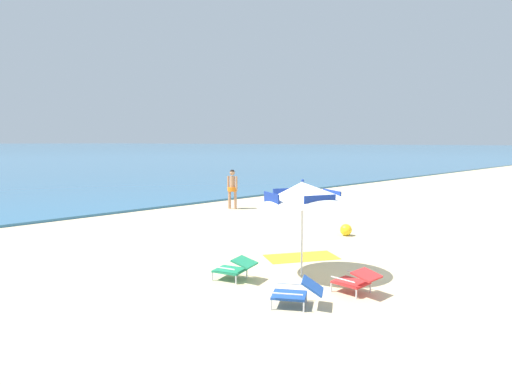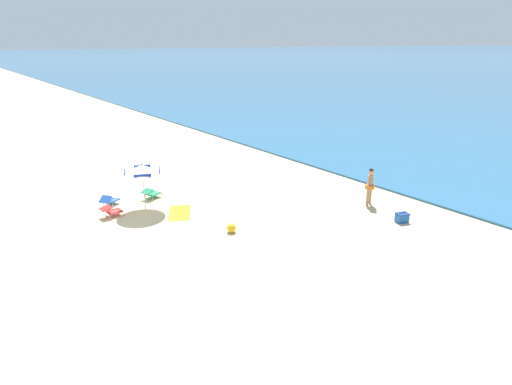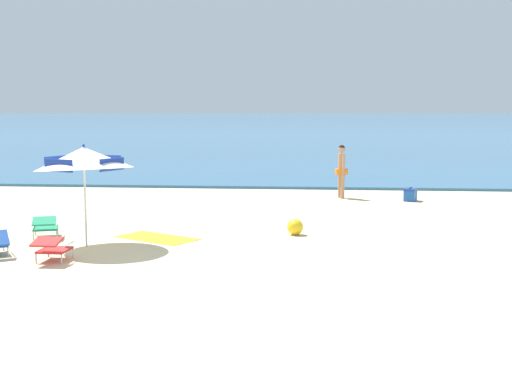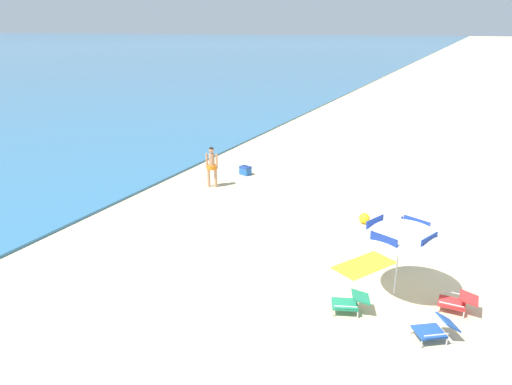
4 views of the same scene
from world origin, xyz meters
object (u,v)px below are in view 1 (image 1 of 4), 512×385
(person_standing_near_shore, at_px, (232,186))
(beach_ball, at_px, (346,230))
(cooler_box, at_px, (274,201))
(lounge_chair_under_umbrella, at_px, (235,267))
(beach_towel, at_px, (301,257))
(beach_umbrella_striped_main, at_px, (302,193))
(lounge_chair_facing_sea, at_px, (356,280))
(lounge_chair_beside_umbrella, at_px, (297,292))

(person_standing_near_shore, distance_m, beach_ball, 6.88)
(cooler_box, bearing_deg, lounge_chair_under_umbrella, -141.42)
(beach_towel, bearing_deg, cooler_box, 46.99)
(lounge_chair_under_umbrella, height_order, beach_ball, lounge_chair_under_umbrella)
(beach_umbrella_striped_main, xyz_separation_m, lounge_chair_under_umbrella, (-1.22, 0.82, -1.56))
(lounge_chair_facing_sea, xyz_separation_m, beach_ball, (4.43, 3.19, -0.10))
(person_standing_near_shore, xyz_separation_m, beach_ball, (-1.26, -6.71, -0.81))
(beach_towel, bearing_deg, beach_umbrella_striped_main, -140.66)
(lounge_chair_beside_umbrella, bearing_deg, lounge_chair_facing_sea, -15.61)
(beach_umbrella_striped_main, relative_size, cooler_box, 4.94)
(person_standing_near_shore, height_order, beach_ball, person_standing_near_shore)
(person_standing_near_shore, bearing_deg, lounge_chair_beside_umbrella, -126.34)
(lounge_chair_beside_umbrella, bearing_deg, lounge_chair_under_umbrella, 82.70)
(lounge_chair_facing_sea, distance_m, person_standing_near_shore, 11.44)
(lounge_chair_beside_umbrella, distance_m, cooler_box, 12.86)
(beach_ball, bearing_deg, person_standing_near_shore, 79.38)
(beach_ball, bearing_deg, beach_towel, -167.15)
(beach_umbrella_striped_main, xyz_separation_m, lounge_chair_beside_umbrella, (-1.47, -1.10, -1.57))
(beach_umbrella_striped_main, bearing_deg, lounge_chair_under_umbrella, 146.14)
(cooler_box, bearing_deg, beach_towel, -133.01)
(lounge_chair_beside_umbrella, xyz_separation_m, lounge_chair_facing_sea, (1.33, -0.37, 0.01))
(beach_ball, bearing_deg, beach_umbrella_striped_main, -158.17)
(beach_towel, bearing_deg, lounge_chair_beside_umbrella, -141.96)
(lounge_chair_under_umbrella, xyz_separation_m, lounge_chair_facing_sea, (1.08, -2.29, 0.00))
(lounge_chair_beside_umbrella, relative_size, lounge_chair_facing_sea, 1.20)
(beach_umbrella_striped_main, distance_m, cooler_box, 11.17)
(beach_umbrella_striped_main, relative_size, beach_towel, 1.59)
(person_standing_near_shore, relative_size, beach_towel, 0.96)
(lounge_chair_facing_sea, height_order, beach_ball, lounge_chair_facing_sea)
(lounge_chair_under_umbrella, height_order, lounge_chair_beside_umbrella, lounge_chair_beside_umbrella)
(beach_umbrella_striped_main, height_order, beach_towel, beach_umbrella_striped_main)
(beach_umbrella_striped_main, relative_size, beach_ball, 7.82)
(beach_ball, distance_m, beach_towel, 3.12)
(beach_umbrella_striped_main, distance_m, beach_towel, 2.44)
(lounge_chair_beside_umbrella, bearing_deg, beach_ball, 26.10)
(lounge_chair_facing_sea, xyz_separation_m, beach_towel, (1.39, 2.50, -0.27))
(beach_umbrella_striped_main, height_order, person_standing_near_shore, beach_umbrella_striped_main)
(lounge_chair_beside_umbrella, relative_size, beach_ball, 2.81)
(cooler_box, distance_m, beach_ball, 7.08)
(lounge_chair_facing_sea, bearing_deg, cooler_box, 50.20)
(beach_umbrella_striped_main, relative_size, lounge_chair_facing_sea, 3.34)
(person_standing_near_shore, bearing_deg, beach_towel, -120.11)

